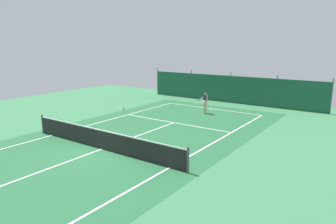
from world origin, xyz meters
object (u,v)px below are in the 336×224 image
object	(u,v)px
tennis_ball_near_player	(95,130)
tennis_ball_by_sideline	(144,136)
tennis_net	(102,139)
water_bottle	(124,109)
tennis_player	(205,101)
tennis_ball_midcourt	(190,116)

from	to	relation	value
tennis_ball_near_player	tennis_ball_by_sideline	distance (m)	3.33
tennis_net	water_bottle	distance (m)	9.33
tennis_player	tennis_ball_near_player	size ratio (longest dim) A/B	24.85
tennis_ball_midcourt	tennis_ball_by_sideline	bearing A→B (deg)	-85.20
tennis_net	tennis_ball_by_sideline	distance (m)	2.88
tennis_player	tennis_ball_by_sideline	xyz separation A→B (m)	(0.11, -7.35, -0.93)
tennis_ball_by_sideline	tennis_player	bearing A→B (deg)	90.89
tennis_ball_midcourt	tennis_net	bearing A→B (deg)	-89.43
tennis_player	tennis_ball_by_sideline	size ratio (longest dim) A/B	24.85
tennis_net	tennis_ball_near_player	xyz separation A→B (m)	(-2.83, 2.03, -0.48)
tennis_player	water_bottle	xyz separation A→B (m)	(-5.85, -2.69, -0.84)
water_bottle	tennis_ball_near_player	bearing A→B (deg)	-63.31
tennis_net	tennis_ball_near_player	size ratio (longest dim) A/B	153.33
tennis_net	tennis_player	xyz separation A→B (m)	(0.29, 10.16, 0.45)
tennis_ball_near_player	water_bottle	world-z (taller)	water_bottle
tennis_ball_by_sideline	water_bottle	bearing A→B (deg)	142.00
tennis_net	water_bottle	xyz separation A→B (m)	(-5.56, 7.47, -0.39)
tennis_ball_near_player	tennis_ball_by_sideline	world-z (taller)	same
tennis_ball_midcourt	water_bottle	distance (m)	5.60
tennis_player	tennis_ball_near_player	world-z (taller)	tennis_player
tennis_ball_near_player	tennis_ball_midcourt	distance (m)	7.15
tennis_ball_near_player	tennis_ball_midcourt	xyz separation A→B (m)	(2.74, 6.60, 0.00)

